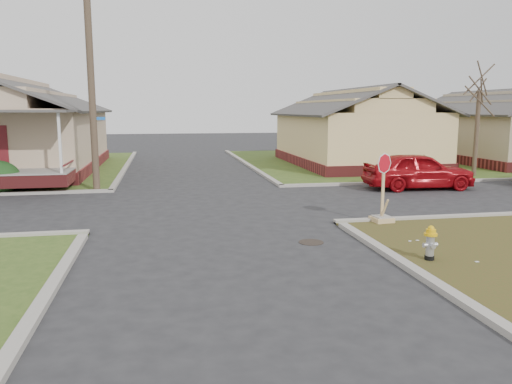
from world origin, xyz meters
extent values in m
plane|color=#242426|center=(0.00, 0.00, 0.00)|extent=(120.00, 120.00, 0.00)
cube|color=#344E1C|center=(22.00, 18.00, 0.03)|extent=(37.00, 19.00, 0.05)
cylinder|color=black|center=(2.20, -0.50, 0.01)|extent=(0.64, 0.64, 0.01)
cube|color=maroon|center=(-10.00, 17.00, 0.30)|extent=(9.70, 13.20, 0.60)
cube|color=tan|center=(-10.00, 17.00, 2.00)|extent=(9.50, 13.00, 2.80)
cube|color=maroon|center=(10.00, 16.50, 0.30)|extent=(7.20, 11.20, 0.60)
cube|color=#EFD28C|center=(10.00, 16.50, 1.90)|extent=(7.00, 11.00, 2.60)
cube|color=maroon|center=(20.00, 16.50, 0.30)|extent=(7.20, 11.20, 0.60)
cube|color=tan|center=(20.00, 16.50, 1.90)|extent=(7.00, 11.00, 2.60)
cylinder|color=#443327|center=(-4.20, 8.90, 4.50)|extent=(0.28, 0.28, 9.00)
cylinder|color=#443327|center=(14.00, 10.20, 2.15)|extent=(0.22, 0.22, 4.20)
cylinder|color=black|center=(4.31, -2.57, 0.10)|extent=(0.21, 0.21, 0.10)
cylinder|color=#AAAAAE|center=(4.31, -2.57, 0.37)|extent=(0.18, 0.18, 0.45)
sphere|color=#AAAAAE|center=(4.31, -2.57, 0.59)|extent=(0.18, 0.18, 0.18)
cylinder|color=#E3AC0B|center=(4.31, -2.57, 0.63)|extent=(0.29, 0.29, 0.06)
cylinder|color=#E3AC0B|center=(4.31, -2.57, 0.70)|extent=(0.21, 0.21, 0.10)
sphere|color=#E3AC0B|center=(4.31, -2.57, 0.76)|extent=(0.15, 0.15, 0.15)
cube|color=tan|center=(4.91, 1.21, 0.12)|extent=(0.57, 0.57, 0.14)
cube|color=gray|center=(4.91, 1.21, 0.21)|extent=(0.46, 0.46, 0.04)
cube|color=tan|center=(4.91, 1.21, 1.11)|extent=(0.08, 0.04, 1.94)
cylinder|color=red|center=(4.91, 1.17, 1.80)|extent=(0.52, 0.23, 0.55)
cylinder|color=silver|center=(4.91, 1.19, 1.80)|extent=(0.59, 0.26, 0.63)
imported|color=#A00B11|center=(9.24, 7.10, 0.79)|extent=(4.71, 2.12, 1.57)
camera|label=1|loc=(-1.47, -12.39, 3.35)|focal=35.00mm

